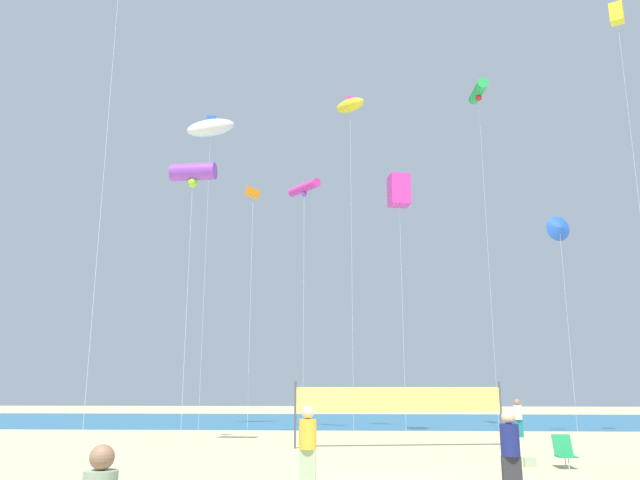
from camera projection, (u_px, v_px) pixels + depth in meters
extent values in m
cube|color=#1E6B99|center=(364.00, 420.00, 42.06)|extent=(120.00, 20.00, 0.01)
sphere|color=#997051|center=(102.00, 457.00, 6.83)|extent=(0.27, 0.27, 0.27)
cube|color=#19727A|center=(519.00, 428.00, 28.31)|extent=(0.36, 0.22, 0.76)
cylinder|color=white|center=(518.00, 412.00, 28.46)|extent=(0.38, 0.38, 0.63)
sphere|color=#997051|center=(517.00, 402.00, 28.56)|extent=(0.28, 0.28, 0.28)
cube|color=#99B28C|center=(308.00, 468.00, 14.37)|extent=(0.39, 0.23, 0.81)
cylinder|color=gold|center=(308.00, 434.00, 14.53)|extent=(0.41, 0.41, 0.67)
sphere|color=beige|center=(308.00, 412.00, 14.64)|extent=(0.30, 0.30, 0.30)
cube|color=#2D2D33|center=(512.00, 476.00, 13.13)|extent=(0.38, 0.23, 0.79)
cylinder|color=navy|center=(510.00, 440.00, 13.29)|extent=(0.39, 0.39, 0.65)
sphere|color=beige|center=(508.00, 417.00, 13.39)|extent=(0.29, 0.29, 0.29)
cube|color=#1E8C4C|center=(567.00, 457.00, 17.45)|extent=(0.52, 0.48, 0.03)
cube|color=#1E8C4C|center=(562.00, 445.00, 17.79)|extent=(0.52, 0.23, 0.57)
cylinder|color=silver|center=(569.00, 463.00, 17.27)|extent=(0.03, 0.03, 0.32)
cylinder|color=silver|center=(565.00, 462.00, 17.55)|extent=(0.03, 0.03, 0.32)
cylinder|color=#4C4C51|center=(295.00, 414.00, 23.34)|extent=(0.08, 0.08, 2.40)
cylinder|color=#4C4C51|center=(501.00, 413.00, 24.17)|extent=(0.08, 0.08, 2.40)
cube|color=#EAE566|center=(399.00, 399.00, 23.87)|extent=(7.79, 1.30, 0.90)
cube|color=#99B28C|center=(530.00, 463.00, 17.71)|extent=(0.33, 0.16, 0.26)
cylinder|color=silver|center=(488.00, 252.00, 32.43)|extent=(0.01, 0.01, 17.90)
cylinder|color=green|center=(478.00, 91.00, 34.46)|extent=(0.71, 2.08, 0.58)
sphere|color=red|center=(479.00, 98.00, 34.37)|extent=(0.35, 0.35, 0.35)
cylinder|color=silver|center=(187.00, 304.00, 23.74)|extent=(0.01, 0.01, 10.46)
cylinder|color=purple|center=(193.00, 172.00, 24.92)|extent=(1.83, 0.82, 0.68)
sphere|color=#8CD833|center=(193.00, 183.00, 24.82)|extent=(0.41, 0.41, 0.41)
cylinder|color=silver|center=(250.00, 311.00, 28.25)|extent=(0.01, 0.01, 11.00)
pyramid|color=orange|center=(254.00, 192.00, 29.55)|extent=(0.93, 0.93, 0.51)
cylinder|color=silver|center=(640.00, 213.00, 26.15)|extent=(0.01, 0.01, 18.45)
cube|color=yellow|center=(617.00, 14.00, 28.24)|extent=(0.75, 0.75, 0.88)
cylinder|color=silver|center=(402.00, 309.00, 29.29)|extent=(0.01, 0.01, 11.45)
cube|color=#D833A5|center=(399.00, 191.00, 30.58)|extent=(1.11, 1.11, 1.51)
cylinder|color=silver|center=(304.00, 305.00, 31.73)|extent=(0.01, 0.01, 12.37)
cylinder|color=#D833A5|center=(304.00, 188.00, 33.12)|extent=(1.82, 1.98, 0.48)
sphere|color=purple|center=(304.00, 194.00, 33.05)|extent=(0.29, 0.29, 0.29)
cylinder|color=silver|center=(568.00, 329.00, 29.25)|extent=(0.01, 0.01, 9.63)
cone|color=blue|center=(559.00, 228.00, 30.34)|extent=(1.26, 0.57, 1.23)
cylinder|color=silver|center=(205.00, 271.00, 33.81)|extent=(0.01, 0.01, 16.44)
ellipsoid|color=white|center=(211.00, 128.00, 35.67)|extent=(3.00, 1.68, 1.59)
cube|color=blue|center=(211.00, 121.00, 35.76)|extent=(0.54, 0.06, 0.68)
cylinder|color=silver|center=(107.00, 137.00, 20.87)|extent=(0.01, 0.01, 20.45)
cylinder|color=silver|center=(352.00, 260.00, 31.33)|extent=(0.01, 0.01, 16.60)
ellipsoid|color=yellow|center=(350.00, 105.00, 33.21)|extent=(1.91, 1.92, 0.87)
cube|color=#D833A5|center=(350.00, 100.00, 33.28)|extent=(0.39, 0.06, 0.49)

